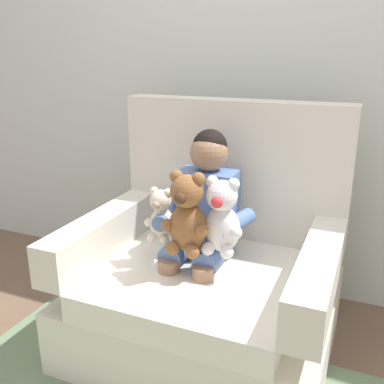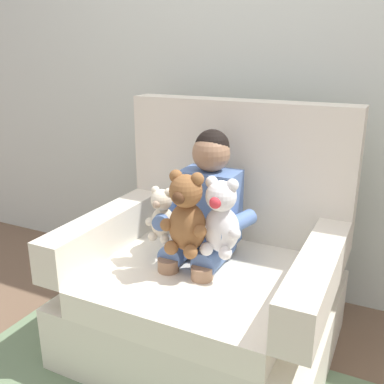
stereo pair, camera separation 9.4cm
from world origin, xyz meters
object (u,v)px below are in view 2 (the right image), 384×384
at_px(armchair, 211,277).
at_px(seated_child, 204,214).
at_px(plush_brown, 186,215).
at_px(plush_cream, 162,215).
at_px(plush_white, 221,219).

relative_size(armchair, seated_child, 1.36).
height_order(armchair, plush_brown, armchair).
distance_m(seated_child, plush_cream, 0.19).
relative_size(plush_brown, plush_white, 1.07).
xyz_separation_m(seated_child, plush_cream, (-0.15, -0.13, 0.01)).
bearing_deg(plush_brown, plush_cream, 150.66).
bearing_deg(armchair, plush_brown, -101.50).
bearing_deg(armchair, plush_cream, -148.89).
height_order(plush_cream, plush_brown, plush_brown).
bearing_deg(plush_cream, armchair, 22.39).
distance_m(armchair, plush_brown, 0.41).
xyz_separation_m(seated_child, plush_white, (0.14, -0.14, 0.05)).
xyz_separation_m(armchair, seated_child, (-0.04, 0.01, 0.30)).
bearing_deg(plush_cream, plush_white, -11.00).
bearing_deg(plush_brown, armchair, 71.92).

